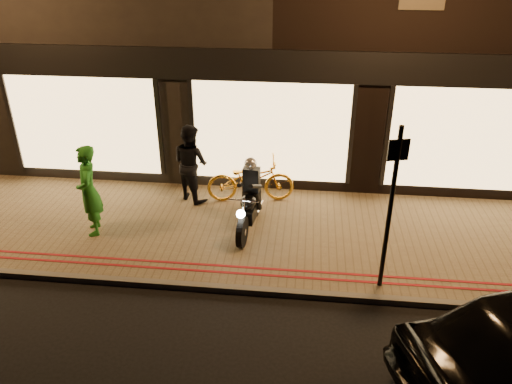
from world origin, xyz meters
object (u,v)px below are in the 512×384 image
person_green (89,191)px  sign_post (391,202)px  motorcycle (250,203)px  bicycle_gold (251,180)px

person_green → sign_post: bearing=55.8°
person_green → motorcycle: bearing=76.0°
bicycle_gold → person_green: bearing=110.5°
motorcycle → bicycle_gold: (-0.14, 1.27, -0.09)m
motorcycle → sign_post: bearing=-27.6°
sign_post → bicycle_gold: 4.14m
bicycle_gold → person_green: size_ratio=1.05×
sign_post → bicycle_gold: sign_post is taller
motorcycle → person_green: bearing=-165.7°
bicycle_gold → person_green: person_green is taller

